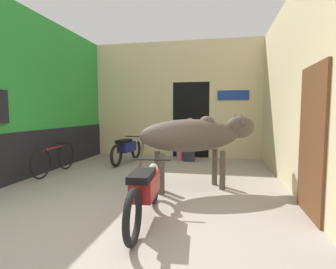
# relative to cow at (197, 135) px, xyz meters

# --- Properties ---
(ground_plane) EXTENTS (30.00, 30.00, 0.00)m
(ground_plane) POSITION_rel_cow_xyz_m (-1.01, -1.96, -1.02)
(ground_plane) COLOR #9E9389
(wall_left_shopfront) EXTENTS (0.25, 5.46, 3.71)m
(wall_left_shopfront) POSITION_rel_cow_xyz_m (-3.79, 0.76, 0.78)
(wall_left_shopfront) COLOR green
(wall_left_shopfront) RESTS_ON ground_plane
(wall_back_with_doorway) EXTENTS (5.39, 0.93, 3.71)m
(wall_back_with_doorway) POSITION_rel_cow_xyz_m (-0.83, 3.75, 0.60)
(wall_back_with_doorway) COLOR beige
(wall_back_with_doorway) RESTS_ON ground_plane
(wall_right_with_door) EXTENTS (0.22, 5.46, 3.71)m
(wall_right_with_door) POSITION_rel_cow_xyz_m (1.77, 0.72, 0.82)
(wall_right_with_door) COLOR beige
(wall_right_with_door) RESTS_ON ground_plane
(cow) EXTENTS (2.27, 1.44, 1.45)m
(cow) POSITION_rel_cow_xyz_m (0.00, 0.00, 0.00)
(cow) COLOR #4C4238
(cow) RESTS_ON ground_plane
(motorcycle_near) EXTENTS (0.58, 1.96, 0.75)m
(motorcycle_near) POSITION_rel_cow_xyz_m (-0.54, -1.60, -0.59)
(motorcycle_near) COLOR black
(motorcycle_near) RESTS_ON ground_plane
(motorcycle_far) EXTENTS (0.58, 1.87, 0.73)m
(motorcycle_far) POSITION_rel_cow_xyz_m (-2.21, 2.20, -0.61)
(motorcycle_far) COLOR black
(motorcycle_far) RESTS_ON ground_plane
(bicycle) EXTENTS (0.44, 1.69, 0.70)m
(bicycle) POSITION_rel_cow_xyz_m (-3.40, 0.57, -0.66)
(bicycle) COLOR black
(bicycle) RESTS_ON ground_plane
(shopkeeper_seated) EXTENTS (0.45, 0.34, 1.28)m
(shopkeeper_seated) POSITION_rel_cow_xyz_m (-0.46, 2.84, -0.35)
(shopkeeper_seated) COLOR #282833
(shopkeeper_seated) RESTS_ON ground_plane
(plastic_stool) EXTENTS (0.29, 0.29, 0.44)m
(plastic_stool) POSITION_rel_cow_xyz_m (-0.76, 2.90, -0.78)
(plastic_stool) COLOR #DB6093
(plastic_stool) RESTS_ON ground_plane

